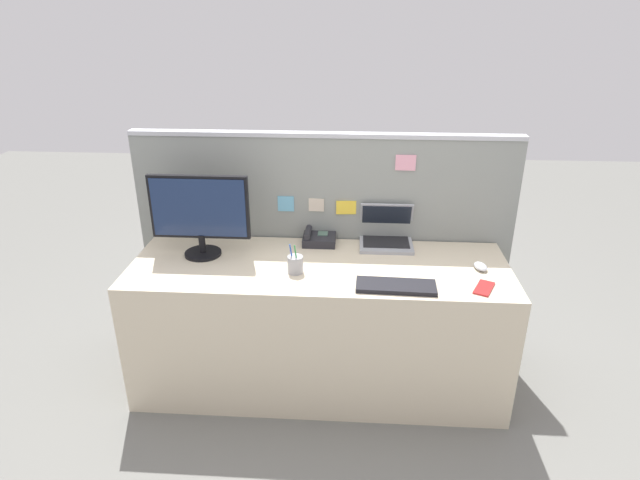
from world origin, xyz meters
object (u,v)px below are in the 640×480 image
Objects in this scene: desk_phone at (318,238)px; pen_cup at (295,264)px; laptop at (386,234)px; keyboard_main at (396,286)px; desktop_monitor at (200,212)px; computer_mouse_right_hand at (480,266)px; cell_phone_red_case at (484,288)px.

pen_cup is at bearing -103.40° from desk_phone.
laptop is 0.54m from keyboard_main.
desk_phone is (-0.39, -0.02, -0.03)m from laptop.
desktop_monitor is 0.69m from desk_phone.
desktop_monitor is 0.60m from pen_cup.
desktop_monitor is 5.34× the size of computer_mouse_right_hand.
desktop_monitor is 1.38× the size of keyboard_main.
keyboard_main is (1.04, -0.32, -0.24)m from desktop_monitor.
desktop_monitor is 3.48× the size of cell_phone_red_case.
laptop is (1.01, 0.21, -0.19)m from desktop_monitor.
desk_phone reaches higher than cell_phone_red_case.
desk_phone is 0.66m from keyboard_main.
cell_phone_red_case is (0.45, -0.52, -0.05)m from laptop.
keyboard_main is at bearing -164.22° from computer_mouse_right_hand.
pen_cup is at bearing 174.29° from computer_mouse_right_hand.
keyboard_main is 2.42× the size of pen_cup.
desk_phone is 0.91m from computer_mouse_right_hand.
pen_cup is at bearing 167.19° from keyboard_main.
laptop is at bearing 12.01° from desktop_monitor.
cell_phone_red_case is (-0.03, -0.21, -0.01)m from computer_mouse_right_hand.
laptop is at bearing 39.98° from pen_cup.
desktop_monitor is at bearing -166.46° from cell_phone_red_case.
laptop reaches higher than computer_mouse_right_hand.
keyboard_main is 3.87× the size of computer_mouse_right_hand.
desktop_monitor reaches higher than computer_mouse_right_hand.
desk_phone reaches higher than computer_mouse_right_hand.
pen_cup is (-0.09, -0.38, 0.02)m from desk_phone.
desk_phone is 0.39m from pen_cup.
computer_mouse_right_hand is 0.63× the size of pen_cup.
computer_mouse_right_hand is (0.48, -0.30, -0.04)m from laptop.
pen_cup is (-0.96, -0.10, 0.03)m from computer_mouse_right_hand.
cell_phone_red_case is at bearing -108.55° from computer_mouse_right_hand.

